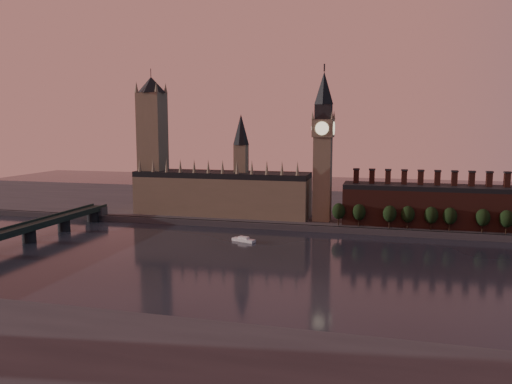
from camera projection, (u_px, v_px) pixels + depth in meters
ground at (274, 268)px, 246.32m from camera, size 900.00×900.00×0.00m
north_bank at (320, 207)px, 416.96m from camera, size 900.00×182.00×4.00m
palace_of_westminster at (223, 191)px, 369.69m from camera, size 130.00×30.30×74.00m
victoria_tower at (153, 140)px, 378.57m from camera, size 24.00×24.00×108.00m
big_ben at (323, 145)px, 341.93m from camera, size 15.00×15.00×107.00m
chimney_block at (428, 205)px, 329.78m from camera, size 110.00×25.00×37.00m
embankment_tree_0 at (339, 211)px, 330.52m from camera, size 8.60×8.60×14.88m
embankment_tree_1 at (359, 212)px, 326.72m from camera, size 8.60×8.60×14.88m
embankment_tree_2 at (390, 214)px, 320.84m from camera, size 8.60×8.60×14.88m
embankment_tree_3 at (408, 214)px, 319.17m from camera, size 8.60×8.60×14.88m
embankment_tree_4 at (431, 215)px, 315.85m from camera, size 8.60×8.60×14.88m
embankment_tree_5 at (450, 216)px, 312.80m from camera, size 8.60×8.60×14.88m
embankment_tree_6 at (483, 218)px, 307.74m from camera, size 8.60×8.60×14.88m
embankment_tree_7 at (507, 219)px, 303.51m from camera, size 8.60×8.60×14.88m
westminster_bridge at (5, 237)px, 281.06m from camera, size 14.00×200.00×11.55m
river_boat at (244, 240)px, 302.38m from camera, size 15.59×9.18×3.00m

